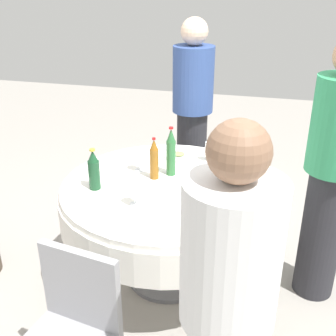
{
  "coord_description": "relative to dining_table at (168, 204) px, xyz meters",
  "views": [
    {
      "loc": [
        -0.6,
        2.31,
        1.97
      ],
      "look_at": [
        0.0,
        0.0,
        0.85
      ],
      "focal_mm": 44.93,
      "sensor_mm": 36.0,
      "label": 1
    }
  ],
  "objects": [
    {
      "name": "folded_napkin",
      "position": [
        -0.33,
        -0.13,
        0.16
      ],
      "size": [
        0.16,
        0.16,
        0.02
      ],
      "primitive_type": "cube",
      "rotation": [
        0.0,
        0.0,
        0.29
      ],
      "color": "white",
      "rests_on": "dining_table"
    },
    {
      "name": "plate_west",
      "position": [
        -0.07,
        0.23,
        0.16
      ],
      "size": [
        0.25,
        0.25,
        0.02
      ],
      "color": "white",
      "rests_on": "dining_table"
    },
    {
      "name": "fork_east",
      "position": [
        -0.41,
        -0.37,
        0.15
      ],
      "size": [
        0.17,
        0.1,
        0.0
      ],
      "primitive_type": "cube",
      "rotation": [
        0.0,
        0.0,
        0.48
      ],
      "color": "silver",
      "rests_on": "dining_table"
    },
    {
      "name": "person_outer",
      "position": [
        -0.51,
        1.15,
        0.24
      ],
      "size": [
        0.34,
        0.34,
        1.59
      ],
      "rotation": [
        0.0,
        0.0,
        0.42
      ],
      "color": "#4C3F33",
      "rests_on": "ground_plane"
    },
    {
      "name": "bottle_green_east",
      "position": [
        -0.31,
        0.05,
        0.27
      ],
      "size": [
        0.06,
        0.06,
        0.26
      ],
      "color": "#2D6B38",
      "rests_on": "dining_table"
    },
    {
      "name": "wine_glass_south",
      "position": [
        0.24,
        -0.15,
        0.25
      ],
      "size": [
        0.07,
        0.07,
        0.15
      ],
      "color": "white",
      "rests_on": "dining_table"
    },
    {
      "name": "wine_glass_mid",
      "position": [
        0.12,
        0.3,
        0.25
      ],
      "size": [
        0.07,
        0.07,
        0.14
      ],
      "color": "white",
      "rests_on": "dining_table"
    },
    {
      "name": "plate_north",
      "position": [
        0.04,
        -0.44,
        0.16
      ],
      "size": [
        0.2,
        0.2,
        0.04
      ],
      "color": "white",
      "rests_on": "dining_table"
    },
    {
      "name": "person_east",
      "position": [
        0.06,
        -1.07,
        0.28
      ],
      "size": [
        0.34,
        0.34,
        1.66
      ],
      "rotation": [
        0.0,
        0.0,
        3.2
      ],
      "color": "#26262B",
      "rests_on": "ground_plane"
    },
    {
      "name": "ground_plane",
      "position": [
        0.0,
        0.0,
        -0.59
      ],
      "size": [
        10.0,
        10.0,
        0.0
      ],
      "primitive_type": "plane",
      "color": "gray"
    },
    {
      "name": "bottle_green_mid",
      "position": [
        0.02,
        -0.14,
        0.3
      ],
      "size": [
        0.06,
        0.06,
        0.33
      ],
      "color": "#2D6B38",
      "rests_on": "dining_table"
    },
    {
      "name": "bottle_dark_green_outer",
      "position": [
        0.43,
        0.17,
        0.27
      ],
      "size": [
        0.07,
        0.07,
        0.27
      ],
      "color": "#194728",
      "rests_on": "dining_table"
    },
    {
      "name": "chair_inner",
      "position": [
        0.18,
        1.06,
        -0.07
      ],
      "size": [
        0.46,
        0.46,
        0.87
      ],
      "rotation": [
        0.0,
        0.0,
        -0.17
      ],
      "color": "#99999E",
      "rests_on": "ground_plane"
    },
    {
      "name": "fork_outer",
      "position": [
        0.33,
        -0.34,
        0.15
      ],
      "size": [
        0.18,
        0.07,
        0.0
      ],
      "primitive_type": "cube",
      "rotation": [
        0.0,
        0.0,
        2.82
      ],
      "color": "silver",
      "rests_on": "dining_table"
    },
    {
      "name": "wine_glass_inner",
      "position": [
        -0.2,
        -0.43,
        0.25
      ],
      "size": [
        0.07,
        0.07,
        0.14
      ],
      "color": "white",
      "rests_on": "dining_table"
    },
    {
      "name": "person_mid",
      "position": [
        -0.98,
        -0.12,
        0.29
      ],
      "size": [
        0.34,
        0.34,
        1.68
      ],
      "rotation": [
        0.0,
        0.0,
        1.7
      ],
      "color": "#26262B",
      "rests_on": "ground_plane"
    },
    {
      "name": "dining_table",
      "position": [
        0.0,
        0.0,
        0.0
      ],
      "size": [
        1.39,
        1.39,
        0.74
      ],
      "color": "white",
      "rests_on": "ground_plane"
    },
    {
      "name": "bottle_amber_far",
      "position": [
        0.11,
        -0.06,
        0.28
      ],
      "size": [
        0.06,
        0.06,
        0.28
      ],
      "color": "#8C5619",
      "rests_on": "dining_table"
    }
  ]
}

